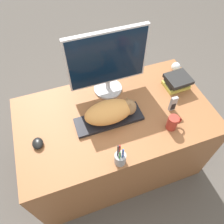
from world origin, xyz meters
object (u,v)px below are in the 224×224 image
(keyboard, at_px, (109,119))
(monitor, at_px, (108,61))
(phone, at_px, (173,104))
(computer_mouse, at_px, (38,143))
(cat, at_px, (112,111))
(coffee_mug, at_px, (173,123))
(pen_cup, at_px, (120,158))
(book_stack, at_px, (177,82))
(baseball, at_px, (176,67))

(keyboard, relative_size, monitor, 0.84)
(phone, bearing_deg, computer_mouse, 178.30)
(cat, xyz_separation_m, coffee_mug, (0.36, -0.20, -0.04))
(monitor, relative_size, coffee_mug, 5.17)
(keyboard, xyz_separation_m, computer_mouse, (-0.49, -0.03, 0.01))
(keyboard, xyz_separation_m, pen_cup, (-0.04, -0.32, 0.04))
(keyboard, xyz_separation_m, book_stack, (0.61, 0.14, 0.04))
(coffee_mug, distance_m, book_stack, 0.40)
(keyboard, xyz_separation_m, cat, (0.02, -0.00, 0.08))
(cat, bearing_deg, coffee_mug, -28.52)
(keyboard, distance_m, baseball, 0.76)
(cat, xyz_separation_m, phone, (0.44, -0.06, -0.03))
(computer_mouse, distance_m, baseball, 1.23)
(monitor, height_order, computer_mouse, monitor)
(baseball, height_order, phone, phone)
(keyboard, distance_m, coffee_mug, 0.43)
(pen_cup, bearing_deg, cat, 79.56)
(computer_mouse, relative_size, pen_cup, 0.43)
(baseball, bearing_deg, coffee_mug, -121.88)
(baseball, bearing_deg, computer_mouse, -164.26)
(baseball, relative_size, book_stack, 0.39)
(cat, relative_size, coffee_mug, 3.32)
(computer_mouse, distance_m, coffee_mug, 0.89)
(monitor, distance_m, book_stack, 0.58)
(keyboard, distance_m, book_stack, 0.62)
(pen_cup, bearing_deg, coffee_mug, 16.11)
(keyboard, relative_size, computer_mouse, 5.42)
(phone, bearing_deg, pen_cup, -152.55)
(baseball, bearing_deg, cat, -155.78)
(keyboard, bearing_deg, cat, -0.00)
(pen_cup, bearing_deg, monitor, 78.03)
(computer_mouse, bearing_deg, phone, -1.70)
(book_stack, bearing_deg, computer_mouse, -171.34)
(baseball, relative_size, phone, 0.57)
(cat, xyz_separation_m, computer_mouse, (-0.51, -0.03, -0.08))
(baseball, bearing_deg, phone, -122.92)
(phone, relative_size, book_stack, 0.69)
(monitor, bearing_deg, baseball, 2.01)
(book_stack, bearing_deg, phone, -127.07)
(keyboard, relative_size, cat, 1.30)
(cat, bearing_deg, pen_cup, -100.44)
(monitor, xyz_separation_m, baseball, (0.60, 0.02, -0.24))
(book_stack, bearing_deg, keyboard, -167.43)
(coffee_mug, relative_size, phone, 0.85)
(coffee_mug, bearing_deg, pen_cup, -163.89)
(computer_mouse, bearing_deg, book_stack, 8.66)
(keyboard, xyz_separation_m, monitor, (0.09, 0.28, 0.27))
(cat, bearing_deg, phone, -7.89)
(keyboard, distance_m, monitor, 0.40)
(coffee_mug, height_order, phone, phone)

